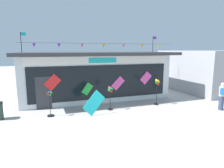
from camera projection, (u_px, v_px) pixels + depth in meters
The scene contains 8 objects.
ground_plane at pixel (123, 124), 9.64m from camera, with size 80.00×80.00×0.00m, color #ADAAA5.
kite_shop_building at pixel (95, 75), 14.81m from camera, with size 10.84×5.16×4.74m.
wind_spinner_far_left at pixel (50, 104), 10.57m from camera, with size 0.36×0.36×1.46m.
wind_spinner_left at pixel (110, 94), 11.66m from camera, with size 0.40×0.32×1.48m.
wind_spinner_center_left at pixel (157, 86), 12.72m from camera, with size 0.42×0.30×1.75m.
person_near_camera at pixel (222, 96), 11.68m from camera, with size 0.46×0.46×1.68m.
display_kite_on_ground at pixel (94, 103), 10.83m from camera, with size 0.71×0.03×1.29m, color #19B7BC.
neighbour_building at pixel (211, 70), 18.09m from camera, with size 7.15×7.16×3.51m, color #99999E.
Camera 1 is at (-3.59, -8.44, 3.60)m, focal length 31.30 mm.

